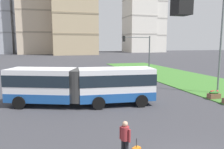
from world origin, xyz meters
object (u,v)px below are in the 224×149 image
at_px(articulated_bus, 82,85).
at_px(traffic_light_near_left, 22,89).
at_px(pedestrian_crossing, 125,138).
at_px(apartment_tower_east, 148,12).
at_px(traffic_light_far_right, 140,49).
at_px(apartment_tower_eastcentre, 139,9).
at_px(streetlight_median, 221,39).
at_px(flower_planter_3, 214,95).
at_px(apartment_tower_westcentre, 37,2).

bearing_deg(articulated_bus, traffic_light_near_left, -101.76).
height_order(articulated_bus, pedestrian_crossing, articulated_bus).
xyz_separation_m(pedestrian_crossing, apartment_tower_east, (52.98, 109.29, 21.97)).
relative_size(articulated_bus, traffic_light_far_right, 1.99).
xyz_separation_m(traffic_light_far_right, apartment_tower_eastcentre, (37.88, 89.12, 20.00)).
bearing_deg(pedestrian_crossing, articulated_bus, 93.07).
bearing_deg(streetlight_median, apartment_tower_eastcentre, 71.11).
relative_size(flower_planter_3, traffic_light_far_right, 0.18).
height_order(flower_planter_3, streetlight_median, streetlight_median).
distance_m(articulated_bus, traffic_light_far_right, 14.97).
relative_size(flower_planter_3, apartment_tower_westcentre, 0.02).
distance_m(streetlight_median, apartment_tower_eastcentre, 107.29).
bearing_deg(articulated_bus, streetlight_median, 0.40).
bearing_deg(traffic_light_near_left, flower_planter_3, 40.50).
bearing_deg(flower_planter_3, articulated_bus, 172.34).
xyz_separation_m(streetlight_median, apartment_tower_east, (39.85, 100.09, 17.59)).
relative_size(flower_planter_3, apartment_tower_eastcentre, 0.02).
bearing_deg(traffic_light_near_left, articulated_bus, 78.24).
distance_m(flower_planter_3, streetlight_median, 5.57).
xyz_separation_m(articulated_bus, traffic_light_near_left, (-2.93, -14.08, 2.68)).
xyz_separation_m(traffic_light_near_left, apartment_tower_eastcentre, (50.74, 114.12, 19.83)).
bearing_deg(apartment_tower_east, flower_planter_3, -112.31).
xyz_separation_m(streetlight_median, apartment_tower_eastcentre, (34.20, 99.95, 18.78)).
height_order(articulated_bus, streetlight_median, streetlight_median).
bearing_deg(apartment_tower_east, pedestrian_crossing, -115.86).
xyz_separation_m(flower_planter_3, apartment_tower_eastcentre, (36.10, 101.62, 23.74)).
height_order(streetlight_median, apartment_tower_westcentre, apartment_tower_westcentre).
xyz_separation_m(pedestrian_crossing, traffic_light_near_left, (-3.42, -4.97, 3.33)).
relative_size(articulated_bus, apartment_tower_westcentre, 0.25).
bearing_deg(pedestrian_crossing, apartment_tower_east, 64.14).
relative_size(traffic_light_far_right, streetlight_median, 0.61).
xyz_separation_m(flower_planter_3, traffic_light_far_right, (-1.78, 12.49, 3.74)).
bearing_deg(traffic_light_near_left, streetlight_median, 40.60).
relative_size(traffic_light_far_right, apartment_tower_westcentre, 0.12).
bearing_deg(traffic_light_far_right, streetlight_median, -71.21).
relative_size(articulated_bus, pedestrian_crossing, 6.89).
bearing_deg(apartment_tower_westcentre, apartment_tower_eastcentre, 5.37).
relative_size(traffic_light_far_right, apartment_tower_eastcentre, 0.12).
height_order(traffic_light_near_left, traffic_light_far_right, traffic_light_near_left).
bearing_deg(traffic_light_far_right, flower_planter_3, -81.88).
bearing_deg(apartment_tower_eastcentre, apartment_tower_east, 1.46).
distance_m(articulated_bus, traffic_light_near_left, 14.63).
bearing_deg(traffic_light_far_right, traffic_light_near_left, -117.22).
relative_size(traffic_light_near_left, apartment_tower_eastcentre, 0.13).
xyz_separation_m(articulated_bus, traffic_light_far_right, (9.93, 10.92, 2.51)).
xyz_separation_m(pedestrian_crossing, apartment_tower_westcentre, (-6.81, 104.06, 23.17)).
bearing_deg(pedestrian_crossing, traffic_light_near_left, -124.51).
xyz_separation_m(traffic_light_far_right, streetlight_median, (3.68, -10.82, 1.22)).
distance_m(apartment_tower_westcentre, apartment_tower_east, 60.03).
distance_m(traffic_light_far_right, streetlight_median, 11.50).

